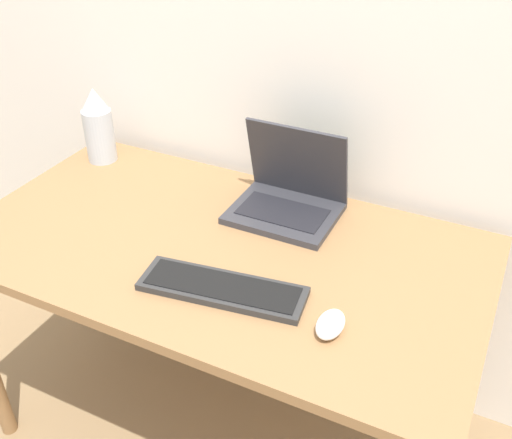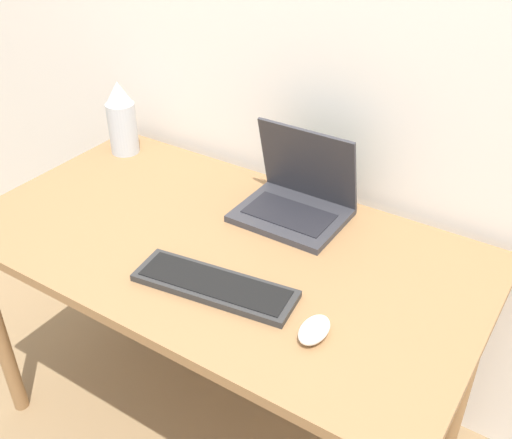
# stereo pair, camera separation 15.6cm
# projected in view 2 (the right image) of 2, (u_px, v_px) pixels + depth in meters

# --- Properties ---
(wall_back) EXTENTS (6.00, 0.05, 2.50)m
(wall_back) POSITION_uv_depth(u_px,v_px,m) (309.00, 29.00, 1.71)
(wall_back) COLOR white
(wall_back) RESTS_ON ground_plane
(desk) EXTENTS (1.44, 0.78, 0.78)m
(desk) POSITION_uv_depth(u_px,v_px,m) (222.00, 266.00, 1.70)
(desk) COLOR olive
(desk) RESTS_ON ground_plane
(laptop) EXTENTS (0.31, 0.25, 0.26)m
(laptop) POSITION_uv_depth(u_px,v_px,m) (297.00, 197.00, 1.75)
(laptop) COLOR #333338
(laptop) RESTS_ON desk
(keyboard) EXTENTS (0.43, 0.18, 0.02)m
(keyboard) POSITION_uv_depth(u_px,v_px,m) (215.00, 285.00, 1.48)
(keyboard) COLOR #2D2D2D
(keyboard) RESTS_ON desk
(mouse) EXTENTS (0.06, 0.10, 0.04)m
(mouse) POSITION_uv_depth(u_px,v_px,m) (314.00, 330.00, 1.34)
(mouse) COLOR white
(mouse) RESTS_ON desk
(vase) EXTENTS (0.10, 0.10, 0.26)m
(vase) POSITION_uv_depth(u_px,v_px,m) (122.00, 118.00, 2.04)
(vase) COLOR silver
(vase) RESTS_ON desk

